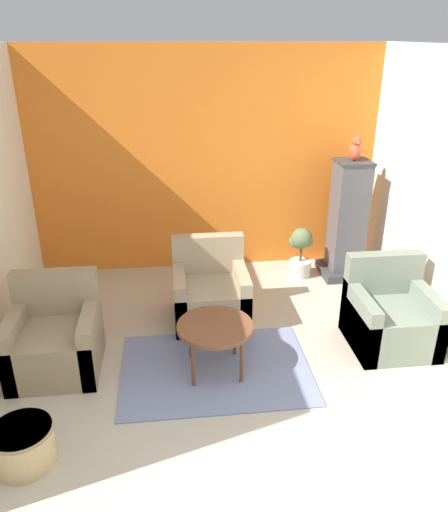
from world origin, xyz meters
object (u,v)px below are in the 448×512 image
object	(u,v)px
armchair_right	(390,318)
potted_plant	(301,250)
coffee_table	(215,329)
parrot	(355,149)
birdcage	(347,224)
wicker_basket	(23,444)
armchair_middle	(210,295)
armchair_left	(55,341)

from	to	relation	value
armchair_right	potted_plant	world-z (taller)	armchair_right
coffee_table	parrot	distance (m)	2.76
birdcage	wicker_basket	size ratio (longest dim) A/B	3.26
wicker_basket	armchair_middle	bearing A→B (deg)	50.68
armchair_right	wicker_basket	world-z (taller)	armchair_right
armchair_left	armchair_middle	bearing A→B (deg)	25.65
armchair_middle	birdcage	xyz separation A→B (m)	(1.74, 0.87, 0.39)
wicker_basket	potted_plant	bearing A→B (deg)	45.26
parrot	potted_plant	size ratio (longest dim) A/B	0.45
potted_plant	wicker_basket	world-z (taller)	potted_plant
birdcage	parrot	world-z (taller)	parrot
coffee_table	birdcage	xyz separation A→B (m)	(1.78, 1.76, 0.25)
coffee_table	armchair_left	xyz separation A→B (m)	(-1.40, 0.20, -0.14)
birdcage	wicker_basket	xyz separation A→B (m)	(-3.21, -2.67, -0.51)
potted_plant	armchair_left	bearing A→B (deg)	-148.95
armchair_right	parrot	world-z (taller)	parrot
armchair_middle	parrot	xyz separation A→B (m)	(1.74, 0.87, 1.29)
armchair_left	potted_plant	xyz separation A→B (m)	(2.64, 1.59, 0.06)
coffee_table	armchair_left	distance (m)	1.42
birdcage	potted_plant	distance (m)	0.64
armchair_left	wicker_basket	distance (m)	1.11
armchair_right	armchair_middle	distance (m)	1.80
armchair_left	parrot	world-z (taller)	parrot
armchair_right	parrot	distance (m)	2.01
coffee_table	birdcage	bearing A→B (deg)	44.72
coffee_table	armchair_right	xyz separation A→B (m)	(1.71, 0.23, -0.14)
parrot	potted_plant	distance (m)	1.35
armchair_right	birdcage	distance (m)	1.59
armchair_middle	potted_plant	bearing A→B (deg)	36.83
armchair_left	potted_plant	world-z (taller)	armchair_left
coffee_table	potted_plant	distance (m)	2.17
armchair_right	parrot	xyz separation A→B (m)	(0.07, 1.54, 1.29)
armchair_right	parrot	bearing A→B (deg)	87.26
potted_plant	armchair_middle	bearing A→B (deg)	-143.17
armchair_right	birdcage	xyz separation A→B (m)	(0.07, 1.53, 0.39)
birdcage	parrot	size ratio (longest dim) A/B	5.07
armchair_middle	potted_plant	distance (m)	1.50
coffee_table	armchair_middle	bearing A→B (deg)	87.52
armchair_left	parrot	size ratio (longest dim) A/B	2.97
armchair_middle	birdcage	bearing A→B (deg)	26.59
armchair_left	birdcage	world-z (taller)	birdcage
wicker_basket	coffee_table	bearing A→B (deg)	32.25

